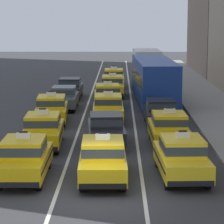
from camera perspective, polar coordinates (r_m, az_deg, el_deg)
The scene contains 19 objects.
ground_plane at distance 20.93m, azimuth -1.21°, elevation -8.36°, with size 160.00×160.00×0.00m, color #353538.
lane_stripe_left_center at distance 40.48m, azimuth -2.52°, elevation 0.47°, with size 0.14×80.00×0.01m, color silver.
lane_stripe_center_right at distance 40.42m, azimuth 2.01°, elevation 0.46°, with size 0.14×80.00×0.01m, color silver.
taxi_left_nearest at distance 23.10m, azimuth -8.66°, elevation -4.47°, with size 1.87×4.58×1.96m.
taxi_left_second at distance 28.46m, azimuth -6.84°, elevation -1.74°, with size 1.99×4.63×1.96m.
taxi_left_third at distance 34.66m, azimuth -6.00°, elevation 0.33°, with size 2.07×4.66×1.96m.
sedan_left_fourth at distance 39.69m, azimuth -4.75°, elevation 1.49°, with size 1.78×4.31×1.58m.
sedan_left_fifth at distance 44.84m, azimuth -4.17°, elevation 2.44°, with size 1.79×4.31×1.58m.
taxi_center_nearest at distance 22.68m, azimuth -0.91°, elevation -4.62°, with size 1.93×4.60×1.96m.
sedan_center_second at distance 28.78m, azimuth -0.59°, elevation -1.61°, with size 2.04×4.41×1.58m.
taxi_center_third at distance 34.94m, azimuth -0.38°, elevation 0.46°, with size 1.90×4.59×1.96m.
taxi_center_fourth at distance 40.05m, azimuth -0.45°, elevation 1.64°, with size 1.99×4.63×1.96m.
taxi_center_fifth at distance 45.71m, azimuth 0.04°, elevation 2.65°, with size 1.83×4.56×1.96m.
taxi_center_sixth at distance 51.22m, azimuth 0.17°, elevation 3.41°, with size 1.85×4.57×1.96m.
taxi_right_nearest at distance 23.16m, azimuth 6.91°, elevation -4.39°, with size 2.01×4.64×1.96m.
taxi_right_second at distance 28.69m, azimuth 5.65°, elevation -1.63°, with size 1.91×4.60×1.96m.
sedan_right_third at distance 33.73m, azimuth 4.82°, elevation 0.04°, with size 1.81×4.32×1.58m.
bus_right_fourth at distance 42.06m, azimuth 4.17°, elevation 3.30°, with size 2.93×11.29×3.22m.
box_truck_right_fifth at distance 52.91m, azimuth 3.41°, elevation 4.57°, with size 2.43×7.01×3.27m.
Camera 1 is at (0.69, -19.89, 6.49)m, focal length 92.43 mm.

